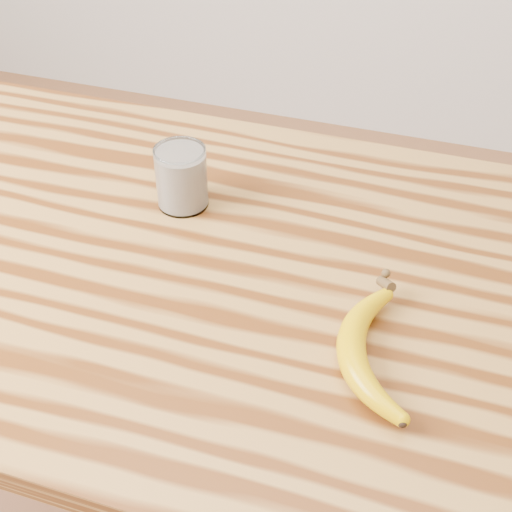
% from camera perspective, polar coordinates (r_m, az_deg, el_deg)
% --- Properties ---
extents(table, '(1.20, 0.80, 0.90)m').
position_cam_1_polar(table, '(1.14, -5.04, -4.96)').
color(table, olive).
rests_on(table, ground).
extents(smoothie_glass, '(0.08, 0.08, 0.10)m').
position_cam_1_polar(smoothie_glass, '(1.13, -5.98, 6.26)').
color(smoothie_glass, white).
rests_on(smoothie_glass, table).
extents(banana, '(0.19, 0.32, 0.04)m').
position_cam_1_polar(banana, '(0.90, 7.55, -7.45)').
color(banana, '#CC9B00').
rests_on(banana, table).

